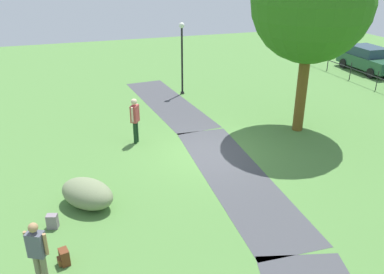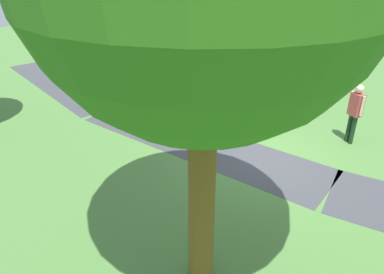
{
  "view_description": "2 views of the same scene",
  "coord_description": "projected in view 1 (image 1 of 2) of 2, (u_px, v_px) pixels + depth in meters",
  "views": [
    {
      "loc": [
        12.45,
        -4.84,
        6.58
      ],
      "look_at": [
        1.25,
        -1.09,
        1.32
      ],
      "focal_mm": 37.31,
      "sensor_mm": 36.0,
      "label": 1
    },
    {
      "loc": [
        -3.43,
        8.26,
        5.17
      ],
      "look_at": [
        1.51,
        1.13,
        0.7
      ],
      "focal_mm": 34.3,
      "sensor_mm": 36.0,
      "label": 2
    }
  ],
  "objects": [
    {
      "name": "frisbee_on_grass",
      "position": [
        84.0,
        185.0,
        12.69
      ],
      "size": [
        0.24,
        0.24,
        0.02
      ],
      "color": "gold",
      "rests_on": "ground"
    },
    {
      "name": "footpath_segment_mid",
      "position": [
        236.0,
        176.0,
        13.22
      ],
      "size": [
        8.08,
        2.41,
        0.01
      ],
      "color": "#404146",
      "rests_on": "ground"
    },
    {
      "name": "ground_plane",
      "position": [
        209.0,
        153.0,
        14.86
      ],
      "size": [
        48.0,
        48.0,
        0.0
      ],
      "primitive_type": "plane",
      "color": "#4E7D3B"
    },
    {
      "name": "large_shade_tree",
      "position": [
        312.0,
        3.0,
        14.81
      ],
      "size": [
        4.55,
        4.55,
        7.42
      ],
      "color": "brown",
      "rests_on": "ground"
    },
    {
      "name": "backpack_by_boulder",
      "position": [
        53.0,
        221.0,
        10.64
      ],
      "size": [
        0.32,
        0.33,
        0.4
      ],
      "color": "gray",
      "rests_on": "ground"
    },
    {
      "name": "lawn_boulder",
      "position": [
        87.0,
        193.0,
        11.49
      ],
      "size": [
        2.0,
        1.93,
        0.82
      ],
      "color": "#74805B",
      "rests_on": "ground"
    },
    {
      "name": "man_near_boulder",
      "position": [
        135.0,
        117.0,
        15.26
      ],
      "size": [
        0.44,
        0.4,
        1.81
      ],
      "color": "black",
      "rests_on": "ground"
    },
    {
      "name": "footpath_segment_near",
      "position": [
        167.0,
        102.0,
        20.08
      ],
      "size": [
        8.15,
        2.77,
        0.01
      ],
      "color": "#404146",
      "rests_on": "ground"
    },
    {
      "name": "parked_wagon_silver",
      "position": [
        368.0,
        59.0,
        25.38
      ],
      "size": [
        4.3,
        1.93,
        1.56
      ],
      "color": "#29563A",
      "rests_on": "ground"
    },
    {
      "name": "spare_backpack_on_lawn",
      "position": [
        64.0,
        257.0,
        9.35
      ],
      "size": [
        0.32,
        0.31,
        0.4
      ],
      "color": "brown",
      "rests_on": "ground"
    },
    {
      "name": "lamp_post",
      "position": [
        182.0,
        51.0,
        20.48
      ],
      "size": [
        0.28,
        0.28,
        3.72
      ],
      "color": "black",
      "rests_on": "ground"
    },
    {
      "name": "woman_with_handbag",
      "position": [
        37.0,
        250.0,
        8.49
      ],
      "size": [
        0.38,
        0.47,
        1.61
      ],
      "color": "#706E51",
      "rests_on": "ground"
    }
  ]
}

